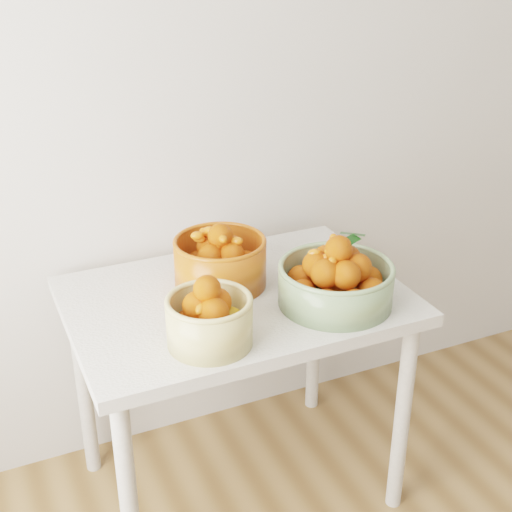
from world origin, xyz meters
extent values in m
cube|color=silver|center=(0.00, 2.00, 1.35)|extent=(4.00, 0.04, 2.70)
cube|color=silver|center=(-0.41, 1.60, 0.73)|extent=(1.00, 0.70, 0.04)
cylinder|color=silver|center=(-0.85, 1.31, 0.35)|extent=(0.05, 0.05, 0.71)
cylinder|color=silver|center=(0.03, 1.31, 0.35)|extent=(0.05, 0.05, 0.71)
cylinder|color=silver|center=(-0.85, 1.89, 0.35)|extent=(0.05, 0.05, 0.71)
cylinder|color=silver|center=(0.03, 1.89, 0.35)|extent=(0.05, 0.05, 0.71)
cylinder|color=#CFBA76|center=(-0.57, 1.38, 0.82)|extent=(0.28, 0.28, 0.13)
torus|color=#CFBA76|center=(-0.57, 1.38, 0.88)|extent=(0.28, 0.28, 0.02)
sphere|color=#D1660C|center=(-0.52, 1.39, 0.80)|extent=(0.08, 0.08, 0.08)
sphere|color=#D1660C|center=(-0.56, 1.44, 0.80)|extent=(0.07, 0.07, 0.07)
sphere|color=#F14D0A|center=(-0.62, 1.42, 0.80)|extent=(0.08, 0.08, 0.08)
sphere|color=#F14D0A|center=(-0.62, 1.35, 0.80)|extent=(0.07, 0.07, 0.07)
sphere|color=#F14D0A|center=(-0.56, 1.33, 0.80)|extent=(0.07, 0.07, 0.07)
sphere|color=#F14D0A|center=(-0.57, 1.38, 0.80)|extent=(0.07, 0.07, 0.07)
sphere|color=#F14D0A|center=(-0.55, 1.40, 0.86)|extent=(0.08, 0.08, 0.08)
sphere|color=#F14D0A|center=(-0.60, 1.40, 0.86)|extent=(0.08, 0.08, 0.08)
sphere|color=#F14D0A|center=(-0.57, 1.35, 0.86)|extent=(0.08, 0.08, 0.08)
sphere|color=#F14D0A|center=(-0.58, 1.39, 0.91)|extent=(0.07, 0.07, 0.07)
ellipsoid|color=#E65B15|center=(-0.61, 1.36, 0.88)|extent=(0.05, 0.04, 0.04)
ellipsoid|color=#E65B15|center=(-0.57, 1.38, 0.89)|extent=(0.04, 0.03, 0.03)
cylinder|color=gray|center=(-0.16, 1.44, 0.81)|extent=(0.35, 0.35, 0.12)
torus|color=gray|center=(-0.16, 1.44, 0.87)|extent=(0.36, 0.36, 0.02)
sphere|color=#F14D0A|center=(-0.05, 1.43, 0.81)|extent=(0.09, 0.09, 0.09)
sphere|color=#F14D0A|center=(-0.09, 1.52, 0.81)|extent=(0.08, 0.08, 0.08)
sphere|color=#F14D0A|center=(-0.17, 1.55, 0.81)|extent=(0.09, 0.09, 0.09)
sphere|color=#F14D0A|center=(-0.23, 1.52, 0.81)|extent=(0.08, 0.08, 0.08)
sphere|color=#F14D0A|center=(-0.27, 1.44, 0.81)|extent=(0.08, 0.08, 0.08)
sphere|color=#F14D0A|center=(-0.24, 1.36, 0.81)|extent=(0.08, 0.08, 0.08)
sphere|color=#F14D0A|center=(-0.16, 1.33, 0.81)|extent=(0.08, 0.08, 0.08)
sphere|color=#F14D0A|center=(-0.09, 1.36, 0.81)|extent=(0.09, 0.09, 0.09)
sphere|color=#F14D0A|center=(-0.16, 1.44, 0.81)|extent=(0.08, 0.08, 0.08)
sphere|color=#F14D0A|center=(-0.11, 1.47, 0.87)|extent=(0.08, 0.08, 0.08)
sphere|color=#F14D0A|center=(-0.16, 1.50, 0.87)|extent=(0.08, 0.08, 0.08)
sphere|color=#F14D0A|center=(-0.21, 1.47, 0.87)|extent=(0.08, 0.08, 0.08)
sphere|color=#F14D0A|center=(-0.21, 1.41, 0.87)|extent=(0.09, 0.09, 0.09)
sphere|color=#F14D0A|center=(-0.17, 1.38, 0.87)|extent=(0.08, 0.08, 0.08)
sphere|color=#F14D0A|center=(-0.11, 1.41, 0.87)|extent=(0.08, 0.08, 0.08)
sphere|color=#F14D0A|center=(-0.16, 1.43, 0.93)|extent=(0.08, 0.08, 0.08)
ellipsoid|color=#E65B15|center=(-0.16, 1.42, 0.91)|extent=(0.04, 0.05, 0.04)
ellipsoid|color=#E65B15|center=(-0.14, 1.46, 0.91)|extent=(0.05, 0.05, 0.03)
ellipsoid|color=#E65B15|center=(-0.22, 1.48, 0.91)|extent=(0.05, 0.04, 0.04)
ellipsoid|color=#E65B15|center=(-0.19, 1.45, 0.90)|extent=(0.05, 0.05, 0.05)
ellipsoid|color=#E65B15|center=(-0.17, 1.44, 0.89)|extent=(0.05, 0.05, 0.04)
ellipsoid|color=#E65B15|center=(-0.18, 1.44, 0.92)|extent=(0.05, 0.04, 0.05)
ellipsoid|color=#E65B15|center=(-0.16, 1.44, 0.92)|extent=(0.05, 0.05, 0.04)
ellipsoid|color=#E65B15|center=(-0.19, 1.41, 0.91)|extent=(0.05, 0.05, 0.03)
ellipsoid|color=#E65B15|center=(-0.15, 1.47, 0.90)|extent=(0.04, 0.04, 0.03)
ellipsoid|color=#E65B15|center=(-0.16, 1.44, 0.90)|extent=(0.05, 0.04, 0.04)
ellipsoid|color=#E65B15|center=(-0.16, 1.45, 0.91)|extent=(0.04, 0.04, 0.03)
ellipsoid|color=#E65B15|center=(-0.14, 1.49, 0.93)|extent=(0.04, 0.05, 0.05)
cylinder|color=#BE4B16|center=(-0.43, 1.68, 0.82)|extent=(0.36, 0.36, 0.15)
torus|color=#BE4B16|center=(-0.43, 1.68, 0.90)|extent=(0.37, 0.37, 0.01)
sphere|color=#F14D0A|center=(-0.34, 1.69, 0.80)|extent=(0.09, 0.09, 0.09)
sphere|color=#F14D0A|center=(-0.38, 1.75, 0.80)|extent=(0.09, 0.09, 0.09)
sphere|color=#F14D0A|center=(-0.47, 1.75, 0.80)|extent=(0.08, 0.08, 0.08)
sphere|color=#F14D0A|center=(-0.51, 1.68, 0.80)|extent=(0.08, 0.08, 0.08)
sphere|color=#F14D0A|center=(-0.47, 1.61, 0.80)|extent=(0.08, 0.08, 0.08)
sphere|color=#F14D0A|center=(-0.38, 1.61, 0.80)|extent=(0.08, 0.08, 0.08)
sphere|color=#F14D0A|center=(-0.43, 1.68, 0.80)|extent=(0.08, 0.08, 0.08)
sphere|color=#F14D0A|center=(-0.38, 1.70, 0.86)|extent=(0.07, 0.07, 0.07)
sphere|color=#F14D0A|center=(-0.45, 1.72, 0.86)|extent=(0.07, 0.07, 0.07)
sphere|color=#F14D0A|center=(-0.47, 1.66, 0.86)|extent=(0.08, 0.08, 0.08)
sphere|color=#F14D0A|center=(-0.40, 1.64, 0.86)|extent=(0.08, 0.08, 0.08)
sphere|color=#F14D0A|center=(-0.43, 1.68, 0.92)|extent=(0.08, 0.08, 0.08)
ellipsoid|color=#E65B15|center=(-0.43, 1.68, 0.91)|extent=(0.05, 0.05, 0.04)
ellipsoid|color=#E65B15|center=(-0.42, 1.67, 0.90)|extent=(0.04, 0.05, 0.04)
ellipsoid|color=#E65B15|center=(-0.48, 1.72, 0.90)|extent=(0.05, 0.04, 0.03)
ellipsoid|color=#E65B15|center=(-0.44, 1.67, 0.89)|extent=(0.05, 0.05, 0.04)
ellipsoid|color=#E65B15|center=(-0.49, 1.70, 0.92)|extent=(0.05, 0.04, 0.03)
ellipsoid|color=#E65B15|center=(-0.39, 1.65, 0.91)|extent=(0.05, 0.04, 0.03)
ellipsoid|color=#E65B15|center=(-0.43, 1.69, 0.90)|extent=(0.05, 0.05, 0.04)
ellipsoid|color=#E65B15|center=(-0.46, 1.73, 0.91)|extent=(0.04, 0.05, 0.04)
ellipsoid|color=#E65B15|center=(-0.39, 1.67, 0.89)|extent=(0.05, 0.05, 0.04)
ellipsoid|color=#E65B15|center=(-0.40, 1.69, 0.89)|extent=(0.04, 0.03, 0.03)
ellipsoid|color=#E65B15|center=(-0.45, 1.71, 0.92)|extent=(0.04, 0.05, 0.04)
ellipsoid|color=#E65B15|center=(-0.43, 1.64, 0.92)|extent=(0.04, 0.04, 0.04)
camera|label=1|loc=(-1.12, -0.14, 1.79)|focal=50.00mm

